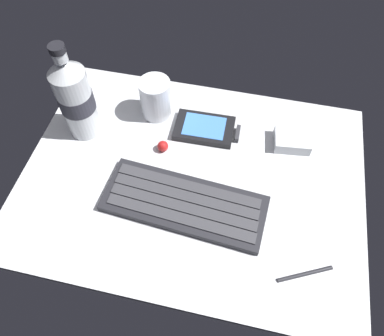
{
  "coord_description": "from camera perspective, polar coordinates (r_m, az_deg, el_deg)",
  "views": [
    {
      "loc": [
        8.01,
        -35.95,
        59.14
      ],
      "look_at": [
        0.0,
        0.0,
        3.0
      ],
      "focal_mm": 34.37,
      "sensor_mm": 36.0,
      "label": 1
    }
  ],
  "objects": [
    {
      "name": "handheld_device",
      "position": [
        0.76,
        2.4,
        6.09
      ],
      "size": [
        12.93,
        7.88,
        1.5
      ],
      "color": "black",
      "rests_on": "ground_plane"
    },
    {
      "name": "juice_cup",
      "position": [
        0.77,
        -5.62,
        10.55
      ],
      "size": [
        6.4,
        6.4,
        8.5
      ],
      "color": "silver",
      "rests_on": "ground_plane"
    },
    {
      "name": "water_bottle",
      "position": [
        0.73,
        -17.67,
        10.36
      ],
      "size": [
        6.73,
        6.73,
        20.8
      ],
      "color": "silver",
      "rests_on": "ground_plane"
    },
    {
      "name": "charger_block",
      "position": [
        0.76,
        15.27,
        4.21
      ],
      "size": [
        7.58,
        6.35,
        2.4
      ],
      "primitive_type": "cube",
      "rotation": [
        0.0,
        0.0,
        0.11
      ],
      "color": "silver",
      "rests_on": "ground_plane"
    },
    {
      "name": "ground_plane",
      "position": [
        0.7,
        -0.04,
        -1.93
      ],
      "size": [
        64.0,
        48.0,
        2.8
      ],
      "color": "silver"
    },
    {
      "name": "trackball_mouse",
      "position": [
        0.73,
        -4.55,
        3.41
      ],
      "size": [
        2.2,
        2.2,
        2.2
      ],
      "primitive_type": "sphere",
      "color": "red",
      "rests_on": "ground_plane"
    },
    {
      "name": "keyboard",
      "position": [
        0.66,
        -1.24,
        -5.49
      ],
      "size": [
        29.75,
        13.17,
        1.7
      ],
      "color": "#232328",
      "rests_on": "ground_plane"
    },
    {
      "name": "stylus_pen",
      "position": [
        0.64,
        17.17,
        -15.36
      ],
      "size": [
        8.86,
        4.76,
        0.7
      ],
      "primitive_type": "cylinder",
      "rotation": [
        0.0,
        1.57,
        0.45
      ],
      "color": "#26262B",
      "rests_on": "ground_plane"
    }
  ]
}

